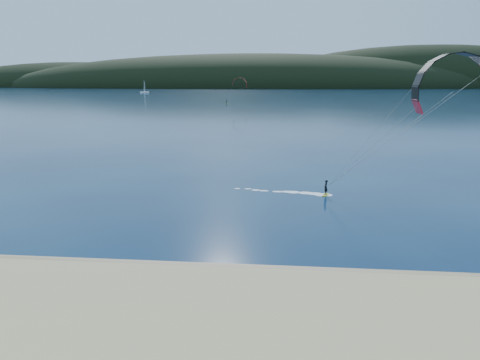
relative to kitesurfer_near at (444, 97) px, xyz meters
name	(u,v)px	position (x,y,z in m)	size (l,w,h in m)	color
ground	(180,306)	(-19.73, -18.67, -10.87)	(1800.00, 1800.00, 0.00)	#071938
wet_sand	(195,271)	(-19.73, -14.17, -10.82)	(220.00, 2.50, 0.10)	#8D7152
headland	(278,87)	(-19.10, 726.61, -10.87)	(1200.00, 310.00, 140.00)	black
kitesurfer_near	(444,97)	(0.00, 0.00, 0.00)	(24.26, 9.56, 16.00)	#BDC617
kitesurfer_far	(239,85)	(-35.84, 186.86, -1.22)	(12.25, 6.42, 12.79)	#BDC617
sailboat	(145,92)	(-148.11, 382.64, -9.97)	(8.80, 5.51, 12.28)	white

